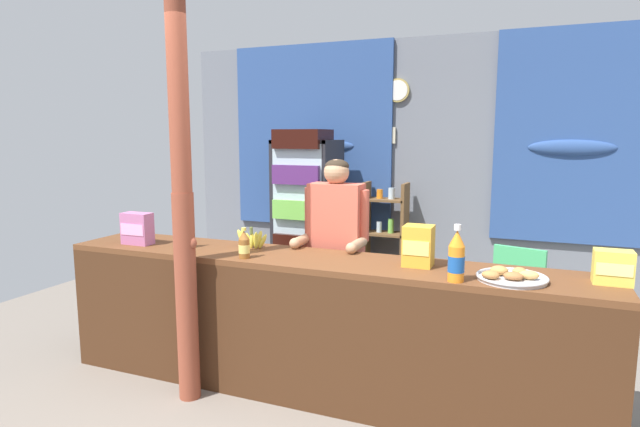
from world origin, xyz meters
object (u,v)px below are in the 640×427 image
Objects in this scene: banana_bunch at (251,240)px; snack_box_instant_noodle at (613,267)px; soda_bottle_orange_soda at (456,257)px; snack_box_choco_powder at (418,246)px; stall_counter at (308,314)px; plastic_lawn_chair at (522,288)px; snack_box_wafer at (137,229)px; soda_bottle_iced_tea at (244,245)px; soda_bottle_lime_soda at (188,235)px; drink_fridge at (306,207)px; bottle_shelf_rack at (385,237)px; timber_post at (183,202)px; pastry_tray at (511,277)px; shopkeeper at (336,237)px.

snack_box_instant_noodle is at bearing -1.72° from banana_bunch.
snack_box_choco_powder is at bearing 134.73° from soda_bottle_orange_soda.
stall_counter is 4.32× the size of plastic_lawn_chair.
snack_box_choco_powder is at bearing -179.92° from snack_box_instant_noodle.
snack_box_wafer is at bearing -150.77° from plastic_lawn_chair.
stall_counter is 0.73m from banana_bunch.
soda_bottle_iced_tea is 0.57m from soda_bottle_lime_soda.
bottle_shelf_rack is (0.79, 0.34, -0.34)m from drink_fridge.
pastry_tray is at bearing 8.93° from timber_post.
snack_box_wafer is (-0.43, -0.05, 0.03)m from soda_bottle_lime_soda.
soda_bottle_iced_tea is at bearing -5.43° from snack_box_wafer.
plastic_lawn_chair is 2.43m from soda_bottle_iced_tea.
snack_box_choco_powder is at bearing 11.63° from soda_bottle_iced_tea.
plastic_lawn_chair is 1.62m from snack_box_choco_powder.
pastry_tray reaches higher than plastic_lawn_chair.
snack_box_wafer is at bearing -176.25° from snack_box_choco_powder.
soda_bottle_lime_soda is at bearing 178.88° from pastry_tray.
soda_bottle_orange_soda is 1.55m from banana_bunch.
drink_fridge reaches higher than plastic_lawn_chair.
soda_bottle_orange_soda is (1.89, -2.23, 0.09)m from drink_fridge.
stall_counter is 14.44× the size of snack_box_choco_powder.
pastry_tray is (1.68, 0.10, -0.07)m from soda_bottle_iced_tea.
drink_fridge is 7.65× the size of snack_box_wafer.
bottle_shelf_rack is at bearing 23.39° from drink_fridge.
bottle_shelf_rack is at bearing 109.81° from snack_box_choco_powder.
drink_fridge is 3.34m from snack_box_instant_noodle.
timber_post is at bearing -102.47° from bottle_shelf_rack.
soda_bottle_orange_soda is at bearing -12.81° from banana_bunch.
soda_bottle_orange_soda is 1.95m from soda_bottle_lime_soda.
plastic_lawn_chair is at bearing 41.67° from timber_post.
timber_post is 2.57m from snack_box_instant_noodle.
timber_post is 1.19m from shopkeeper.
shopkeeper is 0.78m from soda_bottle_iced_tea.
soda_bottle_iced_tea reaches higher than stall_counter.
drink_fridge is 4.64× the size of pastry_tray.
shopkeeper reaches higher than stall_counter.
drink_fridge is 1.15× the size of shopkeeper.
shopkeeper is 7.39× the size of soda_bottle_lime_soda.
timber_post reaches higher than soda_bottle_lime_soda.
soda_bottle_orange_soda is at bearing -49.70° from drink_fridge.
drink_fridge is 6.77× the size of banana_bunch.
drink_fridge reaches higher than pastry_tray.
drink_fridge is 1.46× the size of bottle_shelf_rack.
banana_bunch is (0.86, 0.21, -0.06)m from snack_box_wafer.
timber_post is 7.11× the size of pastry_tray.
banana_bunch is at bearing 178.28° from snack_box_instant_noodle.
plastic_lawn_chair is at bearing 35.24° from banana_bunch.
bottle_shelf_rack is at bearing 147.41° from plastic_lawn_chair.
pastry_tray is (1.39, -2.44, 0.32)m from bottle_shelf_rack.
snack_box_wafer reaches higher than plastic_lawn_chair.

